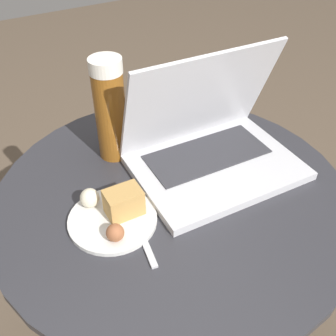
% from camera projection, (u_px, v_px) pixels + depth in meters
% --- Properties ---
extents(ground_plane, '(6.00, 6.00, 0.00)m').
position_uv_depth(ground_plane, '(171.00, 326.00, 1.19)').
color(ground_plane, brown).
extents(table, '(0.75, 0.75, 0.56)m').
position_uv_depth(table, '(172.00, 232.00, 0.92)').
color(table, '#515156').
rests_on(table, ground_plane).
extents(laptop, '(0.37, 0.28, 0.26)m').
position_uv_depth(laptop, '(210.00, 144.00, 0.87)').
color(laptop, silver).
rests_on(laptop, table).
extents(beer_glass, '(0.07, 0.07, 0.24)m').
position_uv_depth(beer_glass, '(110.00, 110.00, 0.85)').
color(beer_glass, brown).
rests_on(beer_glass, table).
extents(snack_plate, '(0.17, 0.17, 0.06)m').
position_uv_depth(snack_plate, '(114.00, 212.00, 0.75)').
color(snack_plate, silver).
rests_on(snack_plate, table).
extents(fork, '(0.05, 0.18, 0.00)m').
position_uv_depth(fork, '(137.00, 225.00, 0.75)').
color(fork, silver).
rests_on(fork, table).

